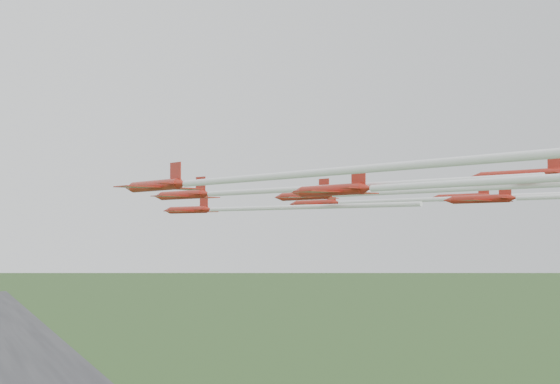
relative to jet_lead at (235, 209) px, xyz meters
name	(u,v)px	position (x,y,z in m)	size (l,w,h in m)	color
runway	(54,381)	(2.60, 193.64, -58.00)	(38.00, 900.00, 0.04)	#2E2E30
jet_lead	(235,209)	(0.00, 0.00, 0.00)	(19.91, 43.15, 2.54)	#A62317
jet_row2_left	(250,192)	(-6.39, -21.91, 1.28)	(20.48, 49.86, 2.58)	#A62317
jet_row2_right	(415,200)	(19.41, -15.35, 0.99)	(23.44, 63.67, 2.47)	#A62317
jet_row3_left	(235,179)	(-14.35, -38.34, 1.43)	(18.51, 52.89, 2.63)	#A62317
jet_row3_mid	(435,190)	(8.23, -35.75, 1.11)	(22.90, 65.40, 2.42)	#A62317
jet_row3_right	(560,194)	(34.94, -25.06, 1.66)	(21.68, 53.91, 2.46)	#A62317
jet_row4_left	(496,181)	(1.50, -53.39, 0.83)	(20.97, 66.30, 2.63)	#A62317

